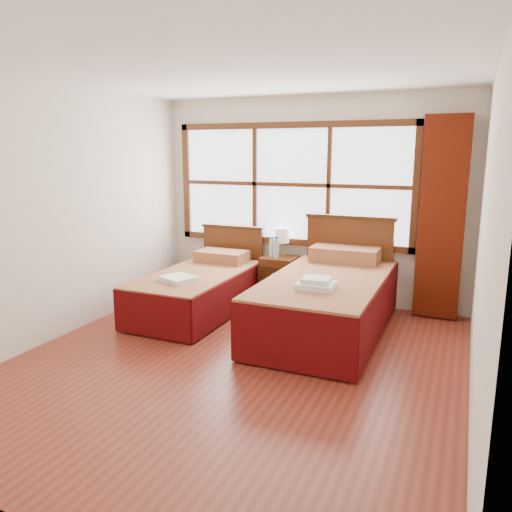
% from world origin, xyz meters
% --- Properties ---
extents(floor, '(4.50, 4.50, 0.00)m').
position_xyz_m(floor, '(0.00, 0.00, 0.00)').
color(floor, maroon).
rests_on(floor, ground).
extents(ceiling, '(4.50, 4.50, 0.00)m').
position_xyz_m(ceiling, '(0.00, 0.00, 2.60)').
color(ceiling, white).
rests_on(ceiling, wall_back).
extents(wall_back, '(4.00, 0.00, 4.00)m').
position_xyz_m(wall_back, '(0.00, 2.25, 1.30)').
color(wall_back, silver).
rests_on(wall_back, floor).
extents(wall_left, '(0.00, 4.50, 4.50)m').
position_xyz_m(wall_left, '(-2.00, 0.00, 1.30)').
color(wall_left, silver).
rests_on(wall_left, floor).
extents(wall_right, '(0.00, 4.50, 4.50)m').
position_xyz_m(wall_right, '(2.00, 0.00, 1.30)').
color(wall_right, silver).
rests_on(wall_right, floor).
extents(window, '(3.16, 0.06, 1.56)m').
position_xyz_m(window, '(-0.25, 2.21, 1.50)').
color(window, white).
rests_on(window, wall_back).
extents(curtain, '(0.50, 0.16, 2.30)m').
position_xyz_m(curtain, '(1.60, 2.11, 1.17)').
color(curtain, '#5A1709').
rests_on(curtain, wall_back).
extents(bed_left, '(0.97, 1.99, 0.93)m').
position_xyz_m(bed_left, '(-1.05, 1.20, 0.29)').
color(bed_left, '#371F0B').
rests_on(bed_left, floor).
extents(bed_right, '(1.18, 2.29, 1.15)m').
position_xyz_m(bed_right, '(0.55, 1.20, 0.35)').
color(bed_right, '#371F0B').
rests_on(bed_right, floor).
extents(nightstand, '(0.44, 0.44, 0.59)m').
position_xyz_m(nightstand, '(-0.32, 1.99, 0.29)').
color(nightstand, '#502711').
rests_on(nightstand, floor).
extents(towels_left, '(0.43, 0.41, 0.05)m').
position_xyz_m(towels_left, '(-1.05, 0.72, 0.53)').
color(towels_left, white).
rests_on(towels_left, bed_left).
extents(towels_right, '(0.38, 0.34, 0.11)m').
position_xyz_m(towels_right, '(0.57, 0.65, 0.66)').
color(towels_right, white).
rests_on(towels_right, bed_right).
extents(lamp, '(0.19, 0.19, 0.37)m').
position_xyz_m(lamp, '(-0.31, 2.07, 0.85)').
color(lamp, gold).
rests_on(lamp, nightstand).
extents(bottle_near, '(0.07, 0.07, 0.25)m').
position_xyz_m(bottle_near, '(-0.42, 1.99, 0.70)').
color(bottle_near, '#AAC9DB').
rests_on(bottle_near, nightstand).
extents(bottle_far, '(0.07, 0.07, 0.27)m').
position_xyz_m(bottle_far, '(-0.35, 1.95, 0.71)').
color(bottle_far, '#AAC9DB').
rests_on(bottle_far, nightstand).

